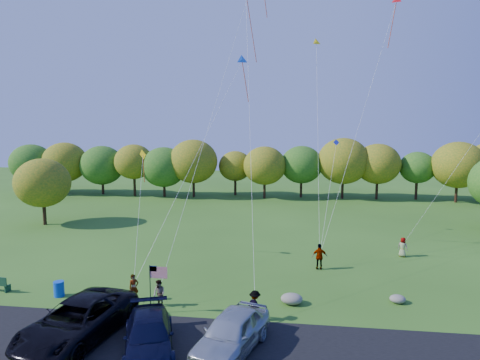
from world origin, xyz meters
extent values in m
plane|color=#2E5919|center=(0.00, 0.00, 0.00)|extent=(140.00, 140.00, 0.00)
cube|color=black|center=(0.00, -4.00, 0.03)|extent=(44.00, 6.00, 0.06)
cylinder|color=#341F13|center=(-35.01, 38.24, 1.30)|extent=(0.36, 0.36, 2.59)
ellipsoid|color=#325C17|center=(-35.01, 38.24, 4.73)|extent=(6.58, 6.58, 5.92)
cylinder|color=#341F13|center=(-29.92, 39.12, 1.56)|extent=(0.36, 0.36, 3.12)
ellipsoid|color=#325C17|center=(-29.92, 39.12, 4.75)|extent=(5.01, 5.01, 4.51)
cylinder|color=#341F13|center=(-24.77, 37.64, 1.53)|extent=(0.36, 0.36, 3.05)
ellipsoid|color=#325C17|center=(-24.77, 37.64, 5.29)|extent=(6.89, 6.89, 6.20)
cylinder|color=#341F13|center=(-19.35, 36.40, 1.33)|extent=(0.36, 0.36, 2.67)
ellipsoid|color=#205C18|center=(-19.35, 36.40, 4.97)|extent=(7.10, 7.10, 6.39)
cylinder|color=#341F13|center=(-14.98, 38.00, 1.18)|extent=(0.36, 0.36, 2.36)
ellipsoid|color=#205C18|center=(-14.98, 38.00, 4.09)|extent=(5.32, 5.32, 4.79)
cylinder|color=#341F13|center=(-10.45, 39.18, 1.53)|extent=(0.36, 0.36, 3.07)
ellipsoid|color=#325C17|center=(-10.45, 39.18, 5.11)|extent=(6.30, 6.30, 5.67)
cylinder|color=#341F13|center=(-5.36, 37.75, 1.47)|extent=(0.36, 0.36, 2.93)
ellipsoid|color=#205C18|center=(-5.36, 37.75, 5.02)|extent=(6.41, 6.41, 5.77)
cylinder|color=#341F13|center=(0.31, 38.57, 1.46)|extent=(0.36, 0.36, 2.93)
ellipsoid|color=#205C18|center=(0.31, 38.57, 4.53)|extent=(4.94, 4.94, 4.45)
cylinder|color=#341F13|center=(5.47, 36.43, 1.45)|extent=(0.36, 0.36, 2.90)
ellipsoid|color=#325C17|center=(5.47, 36.43, 4.47)|extent=(4.82, 4.82, 4.34)
cylinder|color=#341F13|center=(10.24, 36.21, 1.12)|extent=(0.36, 0.36, 2.24)
ellipsoid|color=#205C18|center=(10.24, 36.21, 3.83)|extent=(4.90, 4.90, 4.41)
cylinder|color=#341F13|center=(15.21, 39.38, 1.45)|extent=(0.36, 0.36, 2.91)
ellipsoid|color=#325C17|center=(15.21, 39.38, 4.53)|extent=(5.00, 5.00, 4.50)
cylinder|color=#341F13|center=(19.85, 38.57, 1.49)|extent=(0.36, 0.36, 2.98)
ellipsoid|color=#325C17|center=(19.85, 38.57, 4.76)|extent=(5.47, 5.47, 4.92)
cylinder|color=#341F13|center=(24.21, 37.51, 1.55)|extent=(0.36, 0.36, 3.09)
ellipsoid|color=#205C18|center=(24.21, 37.51, 4.80)|extent=(5.24, 5.24, 4.72)
cylinder|color=#341F13|center=(-22.00, 18.00, 1.30)|extent=(0.36, 0.36, 2.60)
ellipsoid|color=#325C17|center=(-22.00, 18.00, 4.42)|extent=(5.60, 5.60, 5.04)
imported|color=black|center=(-6.52, -4.06, 1.03)|extent=(4.31, 7.40, 1.94)
imported|color=black|center=(-2.66, -4.74, 0.86)|extent=(3.92, 5.91, 1.59)
imported|color=#B1B6BC|center=(1.12, -4.19, 0.99)|extent=(3.66, 5.84, 1.85)
imported|color=#4C4C59|center=(-5.55, 0.79, 0.82)|extent=(0.71, 0.70, 1.64)
imported|color=#4C4C59|center=(-3.79, 0.18, 0.80)|extent=(0.98, 0.94, 1.59)
imported|color=#4C4C59|center=(1.88, -0.80, 0.84)|extent=(1.22, 1.18, 1.67)
imported|color=#4C4C59|center=(5.75, 7.87, 0.95)|extent=(1.14, 0.53, 1.90)
imported|color=#4C4C59|center=(12.47, 11.74, 0.78)|extent=(0.91, 0.84, 1.56)
cube|color=#163D24|center=(-14.00, 1.07, 0.22)|extent=(0.13, 0.47, 0.43)
cylinder|color=blue|center=(-10.39, 0.84, 0.47)|extent=(0.63, 0.63, 0.94)
cylinder|color=black|center=(-4.00, -0.70, 1.40)|extent=(0.05, 0.05, 2.79)
cube|color=red|center=(-3.49, -0.70, 2.40)|extent=(1.01, 0.67, 0.02)
cube|color=navy|center=(-3.79, -0.69, 2.60)|extent=(0.40, 0.02, 0.31)
ellipsoid|color=#A0968C|center=(3.83, 1.57, 0.32)|extent=(1.29, 1.01, 0.64)
ellipsoid|color=slate|center=(10.05, 2.55, 0.24)|extent=(0.93, 0.78, 0.49)
cone|color=#1245B4|center=(-0.38, 11.37, 15.46)|extent=(1.07, 0.77, 0.86)
cone|color=yellow|center=(5.48, 15.63, 17.42)|extent=(0.92, 0.72, 0.74)
cube|color=yellow|center=(-7.65, 8.64, 8.19)|extent=(0.67, 0.49, 0.79)
cube|color=#1117B3|center=(7.64, 18.48, 8.74)|extent=(0.53, 0.35, 0.60)
camera|label=1|loc=(3.95, -22.59, 10.65)|focal=32.00mm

